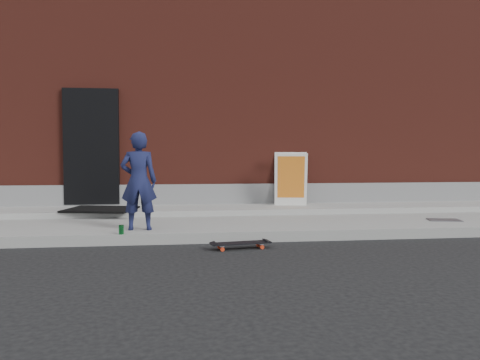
{
  "coord_description": "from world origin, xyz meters",
  "views": [
    {
      "loc": [
        -0.86,
        -6.45,
        1.23
      ],
      "look_at": [
        0.05,
        0.8,
        0.84
      ],
      "focal_mm": 35.0,
      "sensor_mm": 36.0,
      "label": 1
    }
  ],
  "objects": [
    {
      "name": "pizza_sign",
      "position": [
        1.28,
        2.58,
        0.77
      ],
      "size": [
        0.76,
        0.85,
        1.04
      ],
      "color": "white",
      "rests_on": "apron"
    },
    {
      "name": "apron",
      "position": [
        0.0,
        2.4,
        0.2
      ],
      "size": [
        20.0,
        1.2,
        0.1
      ],
      "primitive_type": "cube",
      "color": "gray",
      "rests_on": "sidewalk"
    },
    {
      "name": "ground",
      "position": [
        0.0,
        0.0,
        0.0
      ],
      "size": [
        80.0,
        80.0,
        0.0
      ],
      "primitive_type": "plane",
      "color": "black",
      "rests_on": "ground"
    },
    {
      "name": "sidewalk",
      "position": [
        0.0,
        1.5,
        0.07
      ],
      "size": [
        20.0,
        3.0,
        0.15
      ],
      "primitive_type": "cube",
      "color": "gray",
      "rests_on": "ground"
    },
    {
      "name": "soda_can",
      "position": [
        -1.69,
        0.05,
        0.21
      ],
      "size": [
        0.08,
        0.08,
        0.13
      ],
      "primitive_type": "cylinder",
      "rotation": [
        0.0,
        0.0,
        -0.17
      ],
      "color": "#17752E",
      "rests_on": "sidewalk"
    },
    {
      "name": "skateboard",
      "position": [
        -0.1,
        -0.42,
        0.07
      ],
      "size": [
        0.79,
        0.31,
        0.09
      ],
      "color": "red",
      "rests_on": "ground"
    },
    {
      "name": "building",
      "position": [
        -0.0,
        6.99,
        2.5
      ],
      "size": [
        20.0,
        8.1,
        5.0
      ],
      "color": "#5C2219",
      "rests_on": "ground"
    },
    {
      "name": "utility_plate",
      "position": [
        3.46,
        0.77,
        0.16
      ],
      "size": [
        0.57,
        0.44,
        0.02
      ],
      "primitive_type": "cube",
      "rotation": [
        0.0,
        0.0,
        -0.25
      ],
      "color": "#5C5C62",
      "rests_on": "sidewalk"
    },
    {
      "name": "doormat",
      "position": [
        -2.3,
        2.11,
        0.27
      ],
      "size": [
        1.33,
        1.16,
        0.03
      ],
      "primitive_type": "cube",
      "rotation": [
        0.0,
        0.0,
        -0.22
      ],
      "color": "black",
      "rests_on": "apron"
    },
    {
      "name": "child",
      "position": [
        -1.48,
        0.42,
        0.86
      ],
      "size": [
        0.53,
        0.35,
        1.42
      ],
      "primitive_type": "imported",
      "rotation": [
        0.0,
        0.0,
        3.12
      ],
      "color": "#161B40",
      "rests_on": "sidewalk"
    }
  ]
}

